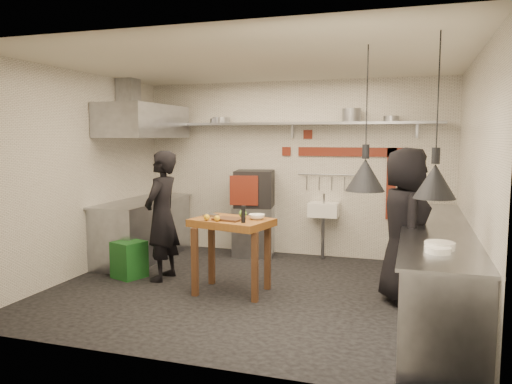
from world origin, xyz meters
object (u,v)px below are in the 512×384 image
(chef_left, at_px, (162,216))
(combi_oven, at_px, (254,189))
(green_bin, at_px, (129,259))
(oven_stand, at_px, (254,231))
(chef_right, at_px, (405,225))
(prep_table, at_px, (232,256))

(chef_left, bearing_deg, combi_oven, 155.60)
(chef_left, bearing_deg, green_bin, -81.60)
(oven_stand, distance_m, chef_right, 2.93)
(oven_stand, bearing_deg, chef_left, -123.97)
(oven_stand, relative_size, prep_table, 0.87)
(green_bin, xyz_separation_m, chef_left, (0.48, 0.07, 0.62))
(prep_table, distance_m, chef_right, 2.09)
(green_bin, height_order, chef_right, chef_right)
(combi_oven, relative_size, prep_table, 0.65)
(combi_oven, relative_size, green_bin, 1.19)
(green_bin, bearing_deg, prep_table, -6.93)
(oven_stand, bearing_deg, green_bin, -135.03)
(combi_oven, height_order, prep_table, combi_oven)
(oven_stand, height_order, green_bin, oven_stand)
(prep_table, xyz_separation_m, chef_left, (-1.09, 0.26, 0.41))
(prep_table, bearing_deg, combi_oven, 112.96)
(oven_stand, height_order, prep_table, prep_table)
(combi_oven, height_order, green_bin, combi_oven)
(prep_table, distance_m, chef_left, 1.19)
(green_bin, xyz_separation_m, prep_table, (1.57, -0.19, 0.21))
(prep_table, relative_size, chef_right, 0.51)
(green_bin, distance_m, chef_right, 3.65)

